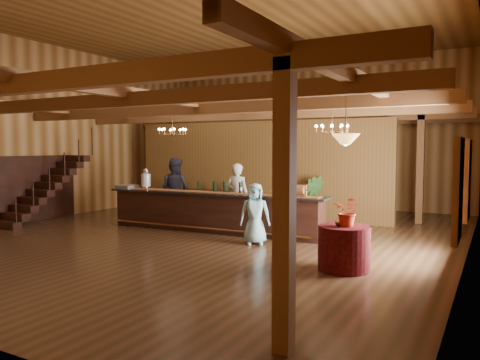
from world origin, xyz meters
The scene contains 30 objects.
floor centered at (0.00, 0.00, 0.00)m, with size 14.00×14.00×0.00m, color #513220.
ceiling centered at (0.00, 0.00, 5.50)m, with size 14.00×14.00×0.00m, color brown.
wall_back centered at (0.00, 7.00, 2.75)m, with size 12.00×0.10×5.50m, color #B6834B.
wall_left centered at (-6.00, 0.00, 2.75)m, with size 0.10×14.00×5.50m, color #B6834B.
wall_right centered at (6.00, 0.00, 2.75)m, with size 0.10×14.00×5.50m, color #B6834B.
beam_grid centered at (0.00, 0.51, 3.24)m, with size 11.90×13.90×0.39m.
support_posts centered at (0.00, -0.50, 1.60)m, with size 9.20×10.20×3.20m.
partition_wall centered at (-0.50, 3.50, 1.55)m, with size 9.00×0.18×3.10m, color brown.
window_right_front centered at (5.95, -1.60, 1.55)m, with size 0.12×1.05×1.75m, color white.
window_right_back centered at (5.95, 1.00, 1.55)m, with size 0.12×1.05×1.75m, color white.
staircase centered at (-5.45, -0.74, 1.00)m, with size 1.00×2.80×2.00m.
backroom_boxes centered at (-0.29, 5.50, 0.53)m, with size 4.10×0.60×1.10m.
tasting_bar centered at (-0.14, 0.37, 0.54)m, with size 6.35×1.06×1.07m.
beverage_dispenser centered at (-2.39, 0.34, 1.34)m, with size 0.26×0.26×0.60m.
glass_rack_tray centered at (-3.00, 0.21, 1.10)m, with size 0.50×0.50×0.10m, color gray.
raffle_drum centered at (2.33, 0.42, 1.23)m, with size 0.34×0.24×0.30m.
bar_bottle_0 centered at (-0.15, 0.50, 1.20)m, with size 0.07×0.07×0.30m, color black.
bar_bottle_1 centered at (0.16, 0.51, 1.20)m, with size 0.07×0.07×0.30m, color black.
bar_bottle_2 centered at (0.62, 0.53, 1.20)m, with size 0.07×0.07×0.30m, color black.
backbar_shelf centered at (-2.45, 3.12, 0.40)m, with size 2.87×0.45×0.81m, color #3B1B13.
round_table centered at (4.09, -1.81, 0.41)m, with size 0.95×0.95×0.82m, color #5B1315.
chandelier_left centered at (-1.82, 0.86, 2.72)m, with size 0.80×0.80×0.64m.
chandelier_right centered at (3.02, 0.69, 2.70)m, with size 0.80×0.80×0.65m.
pendant_lamp centered at (4.09, -1.81, 2.40)m, with size 0.52×0.52×0.90m.
bartender centered at (0.25, 1.04, 0.91)m, with size 0.66×0.44×1.82m, color white.
staff_second centered at (-2.04, 1.24, 0.97)m, with size 0.94×0.73×1.94m, color #2D2B3C.
guest centered at (1.60, -0.54, 0.72)m, with size 0.70×0.46×1.43m, color #92C6D3.
floor_plant centered at (1.57, 3.25, 0.70)m, with size 0.77×0.62×1.40m, color #316127.
table_flowers centered at (4.16, -1.83, 1.09)m, with size 0.49×0.43×0.55m, color #B83219.
table_vase centered at (4.00, -1.85, 0.96)m, with size 0.14×0.14×0.27m, color #A9703E.
Camera 1 is at (6.51, -10.12, 2.25)m, focal length 35.00 mm.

